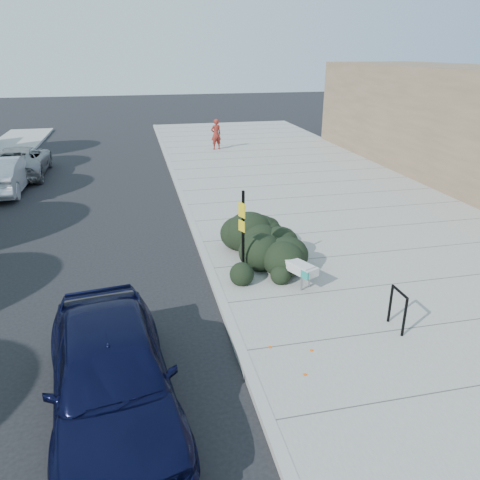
# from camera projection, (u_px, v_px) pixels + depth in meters

# --- Properties ---
(ground) EXTENTS (120.00, 120.00, 0.00)m
(ground) POSITION_uv_depth(u_px,v_px,m) (224.00, 309.00, 11.43)
(ground) COLOR black
(ground) RESTS_ON ground
(sidewalk_near) EXTENTS (11.20, 50.00, 0.15)m
(sidewalk_near) POSITION_uv_depth(u_px,v_px,m) (348.00, 221.00, 17.07)
(sidewalk_near) COLOR gray
(sidewalk_near) RESTS_ON ground
(curb_near) EXTENTS (0.22, 50.00, 0.17)m
(curb_near) POSITION_uv_depth(u_px,v_px,m) (196.00, 233.00, 15.91)
(curb_near) COLOR #9E9E99
(curb_near) RESTS_ON ground
(bench) EXTENTS (1.26, 2.11, 0.64)m
(bench) POSITION_uv_depth(u_px,v_px,m) (285.00, 261.00, 12.47)
(bench) COLOR gray
(bench) RESTS_ON sidewalk_near
(bike_rack) EXTENTS (0.06, 0.65, 0.94)m
(bike_rack) POSITION_uv_depth(u_px,v_px,m) (398.00, 306.00, 10.14)
(bike_rack) COLOR black
(bike_rack) RESTS_ON sidewalk_near
(sign_post) EXTENTS (0.14, 0.26, 2.41)m
(sign_post) POSITION_uv_depth(u_px,v_px,m) (243.00, 229.00, 12.22)
(sign_post) COLOR black
(sign_post) RESTS_ON sidewalk_near
(hedge) EXTENTS (2.80, 4.05, 1.38)m
(hedge) POSITION_uv_depth(u_px,v_px,m) (257.00, 235.00, 13.68)
(hedge) COLOR black
(hedge) RESTS_ON sidewalk_near
(sedan_navy) EXTENTS (2.61, 5.25, 1.72)m
(sedan_navy) POSITION_uv_depth(u_px,v_px,m) (111.00, 373.00, 7.82)
(sedan_navy) COLOR black
(sedan_navy) RESTS_ON ground
(wagon_silver) EXTENTS (1.69, 4.82, 1.59)m
(wagon_silver) POSITION_uv_depth(u_px,v_px,m) (4.00, 174.00, 20.55)
(wagon_silver) COLOR silver
(wagon_silver) RESTS_ON ground
(suv_silver) EXTENTS (2.53, 5.33, 1.47)m
(suv_silver) POSITION_uv_depth(u_px,v_px,m) (21.00, 161.00, 23.25)
(suv_silver) COLOR gray
(suv_silver) RESTS_ON ground
(pedestrian) EXTENTS (0.76, 0.60, 1.84)m
(pedestrian) POSITION_uv_depth(u_px,v_px,m) (216.00, 134.00, 28.69)
(pedestrian) COLOR maroon
(pedestrian) RESTS_ON sidewalk_near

